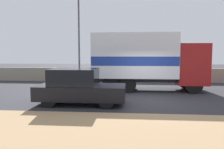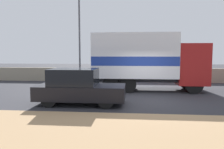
% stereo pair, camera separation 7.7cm
% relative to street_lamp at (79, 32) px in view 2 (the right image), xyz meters
% --- Properties ---
extents(ground_plane, '(80.00, 80.00, 0.00)m').
position_rel_street_lamp_xyz_m(ground_plane, '(4.91, -6.99, -4.06)').
color(ground_plane, '#2D2D33').
extents(dirt_shoulder_foreground, '(60.00, 5.72, 0.04)m').
position_rel_street_lamp_xyz_m(dirt_shoulder_foreground, '(4.91, -12.37, -4.04)').
color(dirt_shoulder_foreground, tan).
rests_on(dirt_shoulder_foreground, ground_plane).
extents(stone_wall_backdrop, '(60.00, 0.35, 1.13)m').
position_rel_street_lamp_xyz_m(stone_wall_backdrop, '(4.91, 0.32, -3.49)').
color(stone_wall_backdrop, gray).
rests_on(stone_wall_backdrop, ground_plane).
extents(street_lamp, '(0.56, 0.28, 7.02)m').
position_rel_street_lamp_xyz_m(street_lamp, '(0.00, 0.00, 0.00)').
color(street_lamp, '#4C4C51').
rests_on(street_lamp, ground_plane).
extents(box_truck, '(6.85, 2.45, 3.51)m').
position_rel_street_lamp_xyz_m(box_truck, '(5.07, -3.89, -2.11)').
color(box_truck, maroon).
rests_on(box_truck, ground_plane).
extents(car_hatchback, '(3.97, 1.71, 1.61)m').
position_rel_street_lamp_xyz_m(car_hatchback, '(1.87, -8.02, -3.27)').
color(car_hatchback, black).
rests_on(car_hatchback, ground_plane).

